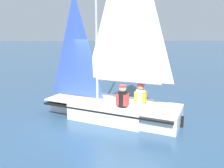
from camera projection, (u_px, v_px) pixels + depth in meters
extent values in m
plane|color=#2D4C6B|center=(112.00, 116.00, 7.25)|extent=(260.00, 260.00, 0.00)
cube|color=white|center=(112.00, 109.00, 7.20)|extent=(2.65, 2.90, 0.50)
cube|color=white|center=(70.00, 103.00, 7.87)|extent=(1.30, 1.32, 0.50)
cube|color=white|center=(163.00, 117.00, 6.52)|extent=(1.74, 1.58, 0.50)
cube|color=black|center=(112.00, 104.00, 7.16)|extent=(3.58, 4.51, 0.05)
cube|color=silver|center=(81.00, 97.00, 7.62)|extent=(2.32, 2.46, 0.04)
cylinder|color=#B7B7BC|center=(96.00, 12.00, 6.76)|extent=(0.08, 0.08, 5.68)
cylinder|color=#B7B7BC|center=(127.00, 81.00, 6.78)|extent=(1.11, 1.88, 0.07)
pyramid|color=blue|center=(75.00, 45.00, 7.30)|extent=(0.77, 1.29, 3.45)
cube|color=black|center=(182.00, 122.00, 6.31)|extent=(0.07, 0.08, 0.35)
cube|color=black|center=(122.00, 115.00, 6.72)|extent=(0.35, 0.36, 0.45)
cylinder|color=black|center=(123.00, 100.00, 6.62)|extent=(0.41, 0.41, 0.50)
cube|color=red|center=(123.00, 99.00, 6.61)|extent=(0.39, 0.42, 0.35)
sphere|color=tan|center=(123.00, 89.00, 6.54)|extent=(0.22, 0.22, 0.22)
cylinder|color=red|center=(123.00, 86.00, 6.53)|extent=(0.29, 0.29, 0.06)
cube|color=black|center=(140.00, 112.00, 6.99)|extent=(0.35, 0.36, 0.45)
cylinder|color=white|center=(141.00, 97.00, 6.89)|extent=(0.41, 0.41, 0.50)
cube|color=yellow|center=(141.00, 97.00, 6.89)|extent=(0.39, 0.42, 0.35)
sphere|color=#A87A56|center=(141.00, 87.00, 6.82)|extent=(0.22, 0.22, 0.22)
cylinder|color=red|center=(141.00, 84.00, 6.80)|extent=(0.29, 0.29, 0.06)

